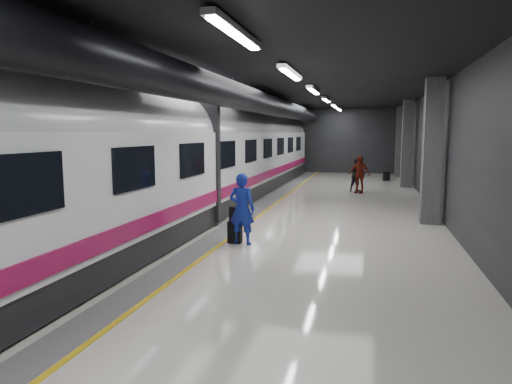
# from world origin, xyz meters

# --- Properties ---
(ground) EXTENTS (40.00, 40.00, 0.00)m
(ground) POSITION_xyz_m (0.00, 0.00, 0.00)
(ground) COLOR silver
(ground) RESTS_ON ground
(platform_hall) EXTENTS (10.02, 40.02, 4.51)m
(platform_hall) POSITION_xyz_m (-0.29, 0.96, 3.54)
(platform_hall) COLOR black
(platform_hall) RESTS_ON ground
(train) EXTENTS (3.05, 38.00, 4.05)m
(train) POSITION_xyz_m (-3.25, -0.00, 2.07)
(train) COLOR black
(train) RESTS_ON ground
(traveler_main) EXTENTS (0.69, 0.48, 1.83)m
(traveler_main) POSITION_xyz_m (-0.44, -2.06, 0.92)
(traveler_main) COLOR #1720B1
(traveler_main) RESTS_ON ground
(suitcase_main) EXTENTS (0.35, 0.23, 0.57)m
(suitcase_main) POSITION_xyz_m (-0.65, -1.99, 0.28)
(suitcase_main) COLOR black
(suitcase_main) RESTS_ON ground
(shoulder_bag) EXTENTS (0.31, 0.21, 0.37)m
(shoulder_bag) POSITION_xyz_m (-0.65, -1.98, 0.75)
(shoulder_bag) COLOR black
(shoulder_bag) RESTS_ON suitcase_main
(traveler_far_a) EXTENTS (0.99, 0.93, 1.62)m
(traveler_far_a) POSITION_xyz_m (2.13, 9.42, 0.81)
(traveler_far_a) COLOR black
(traveler_far_a) RESTS_ON ground
(traveler_far_b) EXTENTS (1.13, 0.80, 1.78)m
(traveler_far_b) POSITION_xyz_m (2.23, 8.88, 0.89)
(traveler_far_b) COLOR maroon
(traveler_far_b) RESTS_ON ground
(suitcase_far) EXTENTS (0.42, 0.34, 0.54)m
(suitcase_far) POSITION_xyz_m (3.68, 14.98, 0.27)
(suitcase_far) COLOR black
(suitcase_far) RESTS_ON ground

